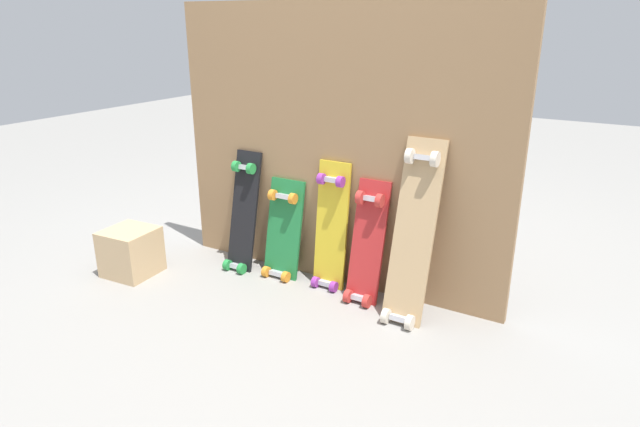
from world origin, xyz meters
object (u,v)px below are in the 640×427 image
Objects in this scene: skateboard_green at (283,235)px; wooden_crate at (131,252)px; skateboard_natural at (412,239)px; skateboard_yellow at (331,232)px; skateboard_black at (243,217)px; skateboard_red at (366,249)px.

wooden_crate is at bearing -150.25° from skateboard_green.
skateboard_yellow is at bearing 170.36° from skateboard_natural.
wooden_crate is at bearing -156.73° from skateboard_yellow.
skateboard_natural reaches higher than wooden_crate.
skateboard_natural is (1.01, -0.04, 0.09)m from skateboard_black.
skateboard_black is at bearing 39.61° from wooden_crate.
skateboard_black is at bearing -175.01° from skateboard_green.
skateboard_black is at bearing -175.50° from skateboard_yellow.
skateboard_yellow is 0.48m from skateboard_natural.
skateboard_green is at bearing 175.50° from skateboard_natural.
skateboard_black is 0.64m from wooden_crate.
skateboard_black is 0.54m from skateboard_yellow.
skateboard_red is (0.76, 0.00, -0.02)m from skateboard_black.
skateboard_yellow is (0.54, 0.04, 0.01)m from skateboard_black.
skateboard_natural reaches higher than skateboard_red.
skateboard_red reaches higher than wooden_crate.
skateboard_red is at bearing -9.62° from skateboard_yellow.
skateboard_green reaches higher than wooden_crate.
skateboard_green is 0.51m from skateboard_red.
skateboard_black reaches higher than skateboard_green.
skateboard_natural reaches higher than skateboard_yellow.
skateboard_green is 0.84m from wooden_crate.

